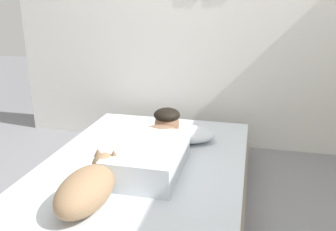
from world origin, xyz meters
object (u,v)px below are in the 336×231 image
person_lying (154,147)px  coffee_cup (177,135)px  bed (144,184)px  dog (88,187)px  cell_phone (105,185)px  pillow (181,133)px

person_lying → coffee_cup: (0.07, 0.43, -0.07)m
bed → dog: (-0.13, -0.54, 0.26)m
dog → cell_phone: size_ratio=4.11×
dog → coffee_cup: 1.05m
dog → coffee_cup: bearing=75.2°
pillow → person_lying: person_lying is taller
bed → pillow: 0.54m
coffee_cup → cell_phone: size_ratio=0.89×
bed → coffee_cup: bearing=74.1°
pillow → dog: (-0.30, -1.01, 0.05)m
person_lying → coffee_cup: 0.44m
coffee_cup → cell_phone: (-0.26, -0.81, -0.03)m
bed → cell_phone: (-0.13, -0.34, 0.16)m
pillow → coffee_cup: pillow is taller
cell_phone → dog: bearing=-91.0°
dog → coffee_cup: size_ratio=4.60×
bed → coffee_cup: 0.53m
bed → dog: size_ratio=3.46×
bed → cell_phone: 0.40m
bed → cell_phone: bearing=-111.0°
pillow → coffee_cup: size_ratio=4.16×
bed → dog: bearing=-103.9°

